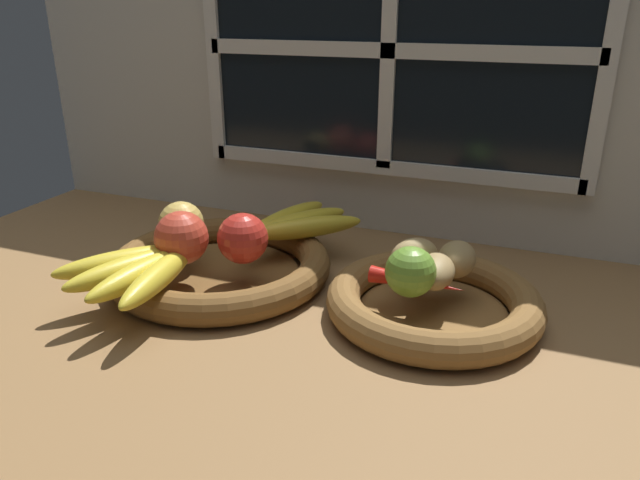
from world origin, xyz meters
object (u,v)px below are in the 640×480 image
object	(u,v)px
lime_near	(411,272)
chili_pepper	(416,282)
potato_oblong	(414,256)
potato_back	(457,259)
apple_red_right	(243,238)
fruit_bowl_right	(433,302)
banana_bunch_front	(140,269)
apple_golden_left	(181,224)
potato_large	(436,271)
apple_red_front	(181,238)
fruit_bowl_left	(221,266)
banana_bunch_back	(295,223)

from	to	relation	value
lime_near	chili_pepper	bearing A→B (deg)	75.65
potato_oblong	potato_back	size ratio (longest dim) A/B	0.98
apple_red_right	lime_near	world-z (taller)	apple_red_right
chili_pepper	fruit_bowl_right	bearing A→B (deg)	47.83
banana_bunch_front	potato_oblong	xyz separation A→B (cm)	(32.51, 14.92, 0.87)
apple_red_right	chili_pepper	bearing A→B (deg)	0.36
apple_golden_left	chili_pepper	bearing A→B (deg)	-3.37
potato_large	apple_red_front	bearing A→B (deg)	-170.77
fruit_bowl_left	potato_oblong	bearing A→B (deg)	5.41
apple_golden_left	potato_oblong	size ratio (longest dim) A/B	1.01
fruit_bowl_right	potato_back	bearing A→B (deg)	65.56
fruit_bowl_right	chili_pepper	xyz separation A→B (cm)	(-2.04, -2.07, 3.51)
apple_red_right	banana_bunch_front	distance (cm)	14.04
apple_red_front	apple_red_right	size ratio (longest dim) A/B	1.05
banana_bunch_back	potato_back	bearing A→B (deg)	-14.14
apple_red_front	banana_bunch_front	world-z (taller)	apple_red_front
fruit_bowl_right	chili_pepper	bearing A→B (deg)	-134.60
potato_back	chili_pepper	distance (cm)	7.49
apple_red_front	chili_pepper	xyz separation A→B (cm)	(31.93, 3.45, -2.58)
banana_bunch_back	banana_bunch_front	bearing A→B (deg)	-117.06
banana_bunch_front	apple_red_front	bearing A→B (deg)	73.79
apple_red_front	chili_pepper	distance (cm)	32.22
banana_bunch_back	potato_large	size ratio (longest dim) A/B	2.49
potato_large	chili_pepper	size ratio (longest dim) A/B	0.65
apple_red_right	banana_bunch_front	xyz separation A→B (cm)	(-9.63, -10.03, -1.91)
fruit_bowl_left	banana_bunch_back	bearing A→B (deg)	55.69
apple_golden_left	apple_red_front	xyz separation A→B (cm)	(3.76, -5.55, 0.37)
banana_bunch_front	fruit_bowl_right	bearing A→B (deg)	18.83
apple_golden_left	potato_oblong	world-z (taller)	apple_golden_left
banana_bunch_front	potato_back	size ratio (longest dim) A/B	2.90
apple_golden_left	potato_back	size ratio (longest dim) A/B	0.99
potato_oblong	lime_near	bearing A→B (deg)	-81.35
lime_near	fruit_bowl_left	bearing A→B (deg)	172.77
fruit_bowl_right	lime_near	world-z (taller)	lime_near
potato_oblong	fruit_bowl_left	bearing A→B (deg)	-174.59
fruit_bowl_right	banana_bunch_front	xyz separation A→B (cm)	(-35.94, -12.26, 4.00)
lime_near	chili_pepper	world-z (taller)	lime_near
fruit_bowl_left	banana_bunch_back	xyz separation A→B (cm)	(7.34, 10.75, 3.97)
apple_red_right	potato_large	distance (cm)	26.44
apple_red_front	potato_oblong	distance (cm)	31.66
apple_red_right	banana_bunch_back	size ratio (longest dim) A/B	0.36
potato_oblong	apple_red_right	bearing A→B (deg)	-167.94
apple_red_right	lime_near	bearing A→B (deg)	-3.50
lime_near	potato_large	bearing A→B (deg)	56.31
apple_golden_left	apple_red_right	size ratio (longest dim) A/B	0.95
potato_large	chili_pepper	world-z (taller)	potato_large
fruit_bowl_left	potato_large	size ratio (longest dim) A/B	4.16
apple_red_front	banana_bunch_front	xyz separation A→B (cm)	(-1.96, -6.73, -2.09)
potato_large	lime_near	world-z (taller)	lime_near
fruit_bowl_left	apple_red_right	size ratio (longest dim) A/B	4.60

